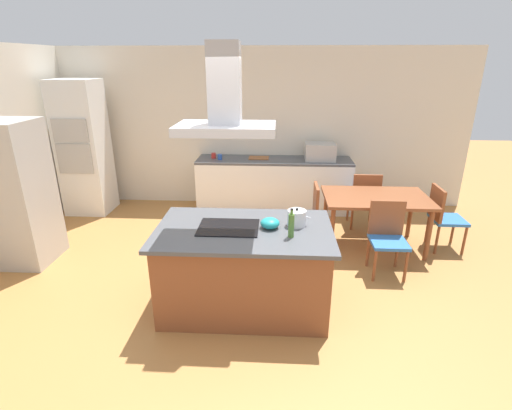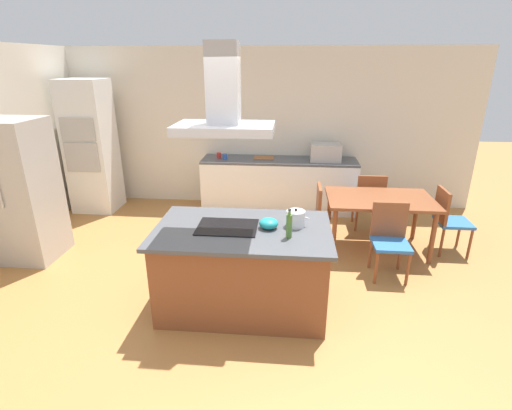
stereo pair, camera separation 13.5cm
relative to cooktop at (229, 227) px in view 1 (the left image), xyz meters
The scene contains 20 objects.
ground 1.76m from the cooktop, 84.12° to the left, with size 16.00×16.00×0.00m, color #AD753D.
wall_back 3.28m from the cooktop, 87.28° to the left, with size 7.20×0.10×2.70m, color beige.
kitchen_island 0.48m from the cooktop, ahead, with size 1.77×1.09×0.90m.
cooktop is the anchor object (origin of this frame).
tea_kettle 0.69m from the cooktop, ahead, with size 0.24×0.19×0.19m.
olive_oil_bottle 0.65m from the cooktop, 15.79° to the right, with size 0.06×0.06×0.29m.
mixing_bowl 0.42m from the cooktop, ahead, with size 0.19×0.19×0.11m, color teal.
back_counter 2.95m from the cooktop, 81.59° to the left, with size 2.62×0.62×0.90m.
countertop_microwave 3.12m from the cooktop, 67.53° to the left, with size 0.50×0.38×0.28m, color #B2AFAA.
coffee_mug_red 2.96m from the cooktop, 101.92° to the left, with size 0.08×0.08×0.09m, color red.
coffee_mug_blue 2.85m from the cooktop, 99.92° to the left, with size 0.08×0.08×0.09m, color #2D56B2.
cutting_board 2.93m from the cooktop, 86.80° to the left, with size 0.34×0.24×0.02m, color #995B33.
wall_oven_stack 3.82m from the cooktop, 136.06° to the left, with size 0.70×0.66×2.20m.
refrigerator 2.95m from the cooktop, 163.07° to the left, with size 0.80×0.73×1.82m.
dining_table 2.37m from the cooktop, 39.11° to the left, with size 1.40×0.90×0.75m.
chair_facing_back_wall 2.85m from the cooktop, 49.65° to the left, with size 0.42×0.42×0.89m.
chair_at_left_end 1.79m from the cooktop, 58.46° to the left, with size 0.42×0.42×0.89m.
chair_facing_island 2.04m from the cooktop, 24.16° to the left, with size 0.42×0.42×0.89m.
chair_at_right_end 3.14m from the cooktop, 28.44° to the left, with size 0.42×0.42×0.89m.
range_hood 1.20m from the cooktop, ahead, with size 0.90×0.55×0.78m.
Camera 1 is at (0.31, -3.49, 2.47)m, focal length 26.92 mm.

